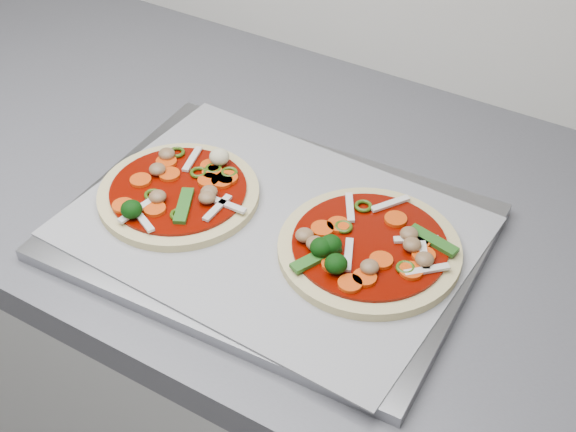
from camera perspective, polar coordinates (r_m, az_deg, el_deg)
The scene contains 6 objects.
base_cabinet at distance 1.52m, azimuth -15.27°, elevation -6.14°, with size 3.60×0.60×0.86m, color beige.
countertop at distance 1.24m, azimuth -18.91°, elevation 8.19°, with size 3.60×0.60×0.04m, color #58585F.
baking_tray at distance 0.90m, azimuth -1.17°, elevation -1.13°, with size 0.45×0.33×0.01m, color gray.
parchment at distance 0.89m, azimuth -1.18°, elevation -0.73°, with size 0.43×0.31×0.00m, color #95959A.
pizza_left at distance 0.93m, azimuth -7.74°, elevation 1.75°, with size 0.25×0.25×0.03m.
pizza_right at distance 0.85m, azimuth 5.69°, elevation -2.29°, with size 0.24×0.24×0.03m.
Camera 1 is at (0.85, 0.66, 1.51)m, focal length 50.00 mm.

